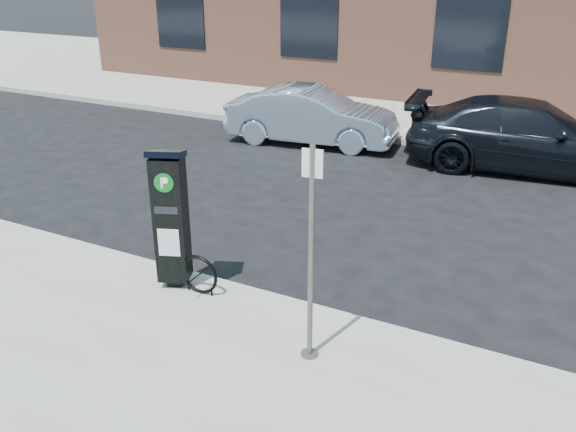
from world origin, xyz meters
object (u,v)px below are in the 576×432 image
Objects in this scene: sign_pole at (311,258)px; car_dark at (529,136)px; bike_rack at (199,275)px; car_silver at (312,116)px; parking_kiosk at (171,217)px.

car_dark is at bearing 74.03° from sign_pole.
car_silver reaches higher than bike_rack.
parking_kiosk is 7.62m from car_silver.
sign_pole is (2.29, -0.61, 0.22)m from parking_kiosk.
parking_kiosk is 8.47m from car_dark.
parking_kiosk is at bearing 171.70° from bike_rack.
car_silver is (-1.99, 7.50, 0.26)m from bike_rack.
car_silver is (-3.85, 8.06, -0.67)m from sign_pole.
car_silver is (-1.56, 7.45, -0.45)m from parking_kiosk.
parking_kiosk is at bearing 149.52° from car_dark.
bike_rack is 0.11× the size of car_dark.
parking_kiosk is 3.47× the size of bike_rack.
sign_pole is 8.96m from car_silver.
sign_pole is 4.41× the size of bike_rack.
car_dark is at bearing 67.42° from bike_rack.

